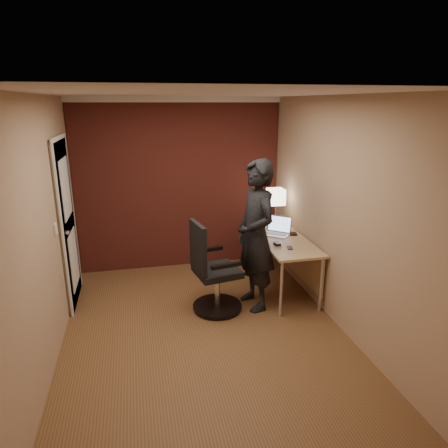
# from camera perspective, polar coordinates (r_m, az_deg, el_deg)

# --- Properties ---
(room) EXTENTS (4.00, 4.00, 4.00)m
(room) POSITION_cam_1_polar(r_m,az_deg,el_deg) (5.48, -8.72, 5.72)
(room) COLOR brown
(room) RESTS_ON ground
(desk) EXTENTS (0.60, 1.50, 0.73)m
(desk) POSITION_cam_1_polar(r_m,az_deg,el_deg) (5.33, 8.90, -3.18)
(desk) COLOR tan
(desk) RESTS_ON ground
(desk_lamp) EXTENTS (0.22, 0.22, 0.54)m
(desk_lamp) POSITION_cam_1_polar(r_m,az_deg,el_deg) (5.65, 7.41, 3.83)
(desk_lamp) COLOR silver
(desk_lamp) RESTS_ON desk
(laptop) EXTENTS (0.42, 0.41, 0.23)m
(laptop) POSITION_cam_1_polar(r_m,az_deg,el_deg) (5.38, 7.65, -0.75)
(laptop) COLOR silver
(laptop) RESTS_ON desk
(mouse) EXTENTS (0.07, 0.11, 0.03)m
(mouse) POSITION_cam_1_polar(r_m,az_deg,el_deg) (4.98, 7.62, -2.83)
(mouse) COLOR black
(mouse) RESTS_ON desk
(phone) EXTENTS (0.09, 0.13, 0.01)m
(phone) POSITION_cam_1_polar(r_m,az_deg,el_deg) (4.90, 9.40, -3.37)
(phone) COLOR black
(phone) RESTS_ON desk
(wallet) EXTENTS (0.11, 0.12, 0.02)m
(wallet) POSITION_cam_1_polar(r_m,az_deg,el_deg) (5.40, 9.84, -1.39)
(wallet) COLOR black
(wallet) RESTS_ON desk
(office_chair) EXTENTS (0.60, 0.66, 1.10)m
(office_chair) POSITION_cam_1_polar(r_m,az_deg,el_deg) (4.75, -1.77, -7.07)
(office_chair) COLOR black
(office_chair) RESTS_ON ground
(person) EXTENTS (0.55, 0.73, 1.82)m
(person) POSITION_cam_1_polar(r_m,az_deg,el_deg) (4.73, 4.58, -1.71)
(person) COLOR black
(person) RESTS_ON ground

